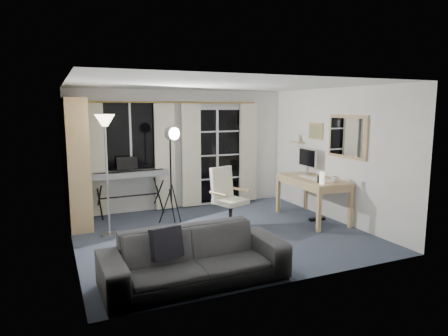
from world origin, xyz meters
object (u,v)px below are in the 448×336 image
Objects in this scene: office_chair at (226,193)px; sofa at (194,248)px; torchiere_lamp at (106,139)px; studio_light at (172,145)px; bookshelf at (74,167)px; mug at (335,179)px; keyboard_piano at (129,175)px; desk at (313,183)px; monitor at (308,158)px.

office_chair reaches higher than sofa.
torchiere_lamp is at bearing 147.98° from office_chair.
studio_light is (1.14, 0.23, -0.16)m from torchiere_lamp.
bookshelf reaches higher than torchiere_lamp.
torchiere_lamp is 15.23× the size of mug.
desk is at bearing -29.17° from keyboard_piano.
sofa is (-2.88, -1.68, -0.26)m from desk.
torchiere_lamp is 1.38m from keyboard_piano.
sofa is at bearing -147.51° from desk.
keyboard_piano is at bearing 62.97° from torchiere_lamp.
studio_light reaches higher than mug.
torchiere_lamp reaches higher than sofa.
studio_light is at bearing 78.10° from sofa.
bookshelf is at bearing 134.47° from office_chair.
mug is at bearing -35.26° from keyboard_piano.
monitor reaches higher than office_chair.
mug is at bearing 20.42° from sofa.
bookshelf is 17.31× the size of mug.
office_chair is at bearing -49.21° from keyboard_piano.
bookshelf is 1.51× the size of keyboard_piano.
bookshelf reaches higher than keyboard_piano.
bookshelf reaches higher than sofa.
monitor is at bearing -1.46° from torchiere_lamp.
office_chair is 8.31× the size of mug.
studio_light is at bearing 164.45° from desk.
sofa is at bearing -71.83° from bookshelf.
sofa is at bearing -73.23° from torchiere_lamp.
desk is 11.60× the size of mug.
torchiere_lamp reaches higher than studio_light.
monitor is (1.89, 0.34, 0.45)m from office_chair.
torchiere_lamp is 1.31× the size of desk.
studio_light reaches higher than office_chair.
studio_light is at bearing 118.46° from office_chair.
office_chair is 1.97m from monitor.
studio_light reaches higher than monitor.
keyboard_piano is at bearing 113.68° from office_chair.
keyboard_piano is (0.98, 0.30, -0.25)m from bookshelf.
mug is (2.51, -1.28, -0.57)m from studio_light.
bookshelf is 1.02× the size of sofa.
mug is 3.23m from sofa.
torchiere_lamp is at bearing 169.34° from studio_light.
monitor is at bearing -13.78° from bookshelf.
bookshelf is 4.28m from monitor.
studio_light is 0.81× the size of sofa.
bookshelf reaches higher than desk.
keyboard_piano is at bearing 163.19° from monitor.
keyboard_piano is 1.99m from office_chair.
keyboard_piano is at bearing 154.94° from desk.
keyboard_piano reaches higher than desk.
keyboard_piano is 3.43m from monitor.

